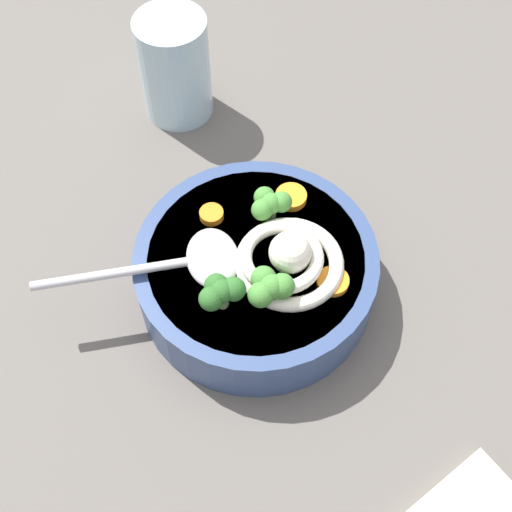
# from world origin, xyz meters

# --- Properties ---
(table_slab) EXTENTS (1.18, 1.18, 0.03)m
(table_slab) POSITION_xyz_m (0.00, 0.00, 0.01)
(table_slab) COLOR #5B5651
(table_slab) RESTS_ON ground
(soup_bowl) EXTENTS (0.21, 0.21, 0.05)m
(soup_bowl) POSITION_xyz_m (-0.01, -0.01, 0.06)
(soup_bowl) COLOR #334775
(soup_bowl) RESTS_ON table_slab
(noodle_pile) EXTENTS (0.10, 0.10, 0.04)m
(noodle_pile) POSITION_xyz_m (-0.02, 0.01, 0.10)
(noodle_pile) COLOR silver
(noodle_pile) RESTS_ON soup_bowl
(soup_spoon) EXTENTS (0.17, 0.10, 0.02)m
(soup_spoon) POSITION_xyz_m (0.04, -0.04, 0.09)
(soup_spoon) COLOR #B7B7BC
(soup_spoon) RESTS_ON soup_bowl
(broccoli_floret_beside_chili) EXTENTS (0.04, 0.03, 0.03)m
(broccoli_floret_beside_chili) POSITION_xyz_m (0.04, 0.01, 0.10)
(broccoli_floret_beside_chili) COLOR #7A9E60
(broccoli_floret_beside_chili) RESTS_ON soup_bowl
(broccoli_floret_right) EXTENTS (0.04, 0.03, 0.03)m
(broccoli_floret_right) POSITION_xyz_m (-0.04, -0.04, 0.10)
(broccoli_floret_right) COLOR #7A9E60
(broccoli_floret_right) RESTS_ON soup_bowl
(broccoli_floret_center) EXTENTS (0.04, 0.04, 0.03)m
(broccoli_floret_center) POSITION_xyz_m (0.01, 0.03, 0.10)
(broccoli_floret_center) COLOR #7A9E60
(broccoli_floret_center) RESTS_ON soup_bowl
(carrot_slice_far) EXTENTS (0.02, 0.02, 0.01)m
(carrot_slice_far) POSITION_xyz_m (0.00, -0.07, 0.09)
(carrot_slice_far) COLOR orange
(carrot_slice_far) RESTS_ON soup_bowl
(carrot_slice_front) EXTENTS (0.03, 0.03, 0.01)m
(carrot_slice_front) POSITION_xyz_m (-0.07, -0.05, 0.09)
(carrot_slice_front) COLOR orange
(carrot_slice_front) RESTS_ON soup_bowl
(carrot_slice_rear) EXTENTS (0.03, 0.03, 0.01)m
(carrot_slice_rear) POSITION_xyz_m (-0.04, 0.04, 0.09)
(carrot_slice_rear) COLOR orange
(carrot_slice_rear) RESTS_ON soup_bowl
(drinking_glass) EXTENTS (0.07, 0.07, 0.11)m
(drinking_glass) POSITION_xyz_m (-0.07, -0.25, 0.09)
(drinking_glass) COLOR silver
(drinking_glass) RESTS_ON table_slab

